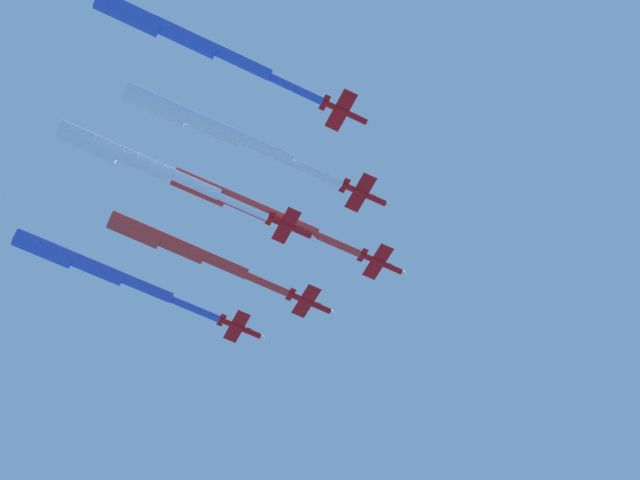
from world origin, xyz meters
TOP-DOWN VIEW (x-y plane):
  - jet_lead at (14.54, 2.24)m, footprint 47.77×12.71m
  - jet_port_inner at (24.51, -7.92)m, footprint 45.73×12.75m
  - jet_starboard_inner at (24.39, 15.92)m, footprint 51.43×13.33m
  - jet_port_mid at (34.99, 5.76)m, footprint 50.35×13.36m
  - jet_starboard_mid at (39.50, -17.59)m, footprint 51.30×13.53m
  - jet_port_outer at (32.26, 29.56)m, footprint 52.09×13.88m

SIDE VIEW (x-z plane):
  - jet_port_inner at x=24.51m, z-range 143.89..148.32m
  - jet_starboard_inner at x=24.39m, z-range 144.34..148.68m
  - jet_port_mid at x=34.99m, z-range 145.35..149.76m
  - jet_port_outer at x=32.26m, z-range 146.20..150.54m
  - jet_starboard_mid at x=39.50m, z-range 146.71..151.08m
  - jet_lead at x=14.54m, z-range 147.09..151.39m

